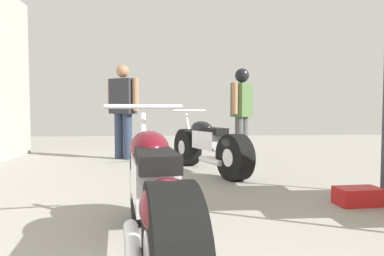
{
  "coord_description": "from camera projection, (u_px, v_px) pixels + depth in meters",
  "views": [
    {
      "loc": [
        0.07,
        0.08,
        0.91
      ],
      "look_at": [
        0.3,
        3.53,
        0.72
      ],
      "focal_mm": 31.38,
      "sensor_mm": 36.0,
      "label": 1
    }
  ],
  "objects": [
    {
      "name": "mechanic_in_blue",
      "position": [
        123.0,
        106.0,
        6.21
      ],
      "size": [
        0.65,
        0.46,
        1.75
      ],
      "color": "#2D3851",
      "rests_on": "ground_plane"
    },
    {
      "name": "mechanic_with_helmet",
      "position": [
        242.0,
        105.0,
        6.14
      ],
      "size": [
        0.5,
        0.57,
        1.67
      ],
      "color": "#4C4C4C",
      "rests_on": "ground_plane"
    },
    {
      "name": "motorcycle_black_naked",
      "position": [
        209.0,
        146.0,
        4.9
      ],
      "size": [
        1.01,
        1.89,
        0.92
      ],
      "color": "black",
      "rests_on": "ground_plane"
    },
    {
      "name": "ground_plane",
      "position": [
        163.0,
        197.0,
        3.49
      ],
      "size": [
        16.99,
        16.99,
        0.0
      ],
      "primitive_type": "plane",
      "color": "gray"
    },
    {
      "name": "red_toolbox",
      "position": [
        358.0,
        196.0,
        3.21
      ],
      "size": [
        0.44,
        0.26,
        0.17
      ],
      "primitive_type": "cube",
      "rotation": [
        0.0,
        0.0,
        0.07
      ],
      "color": "#B21919",
      "rests_on": "ground_plane"
    },
    {
      "name": "motorcycle_maroon_cruiser",
      "position": [
        153.0,
        196.0,
        1.99
      ],
      "size": [
        0.66,
        2.05,
        0.95
      ],
      "color": "black",
      "rests_on": "ground_plane"
    }
  ]
}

